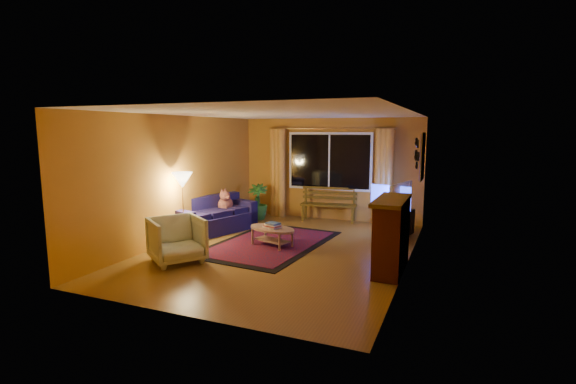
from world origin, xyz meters
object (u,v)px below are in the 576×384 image
at_px(bench, 328,213).
at_px(tv_console, 394,225).
at_px(sofa, 213,215).
at_px(floor_lamp, 183,208).
at_px(armchair, 177,238).
at_px(coffee_table, 272,237).

relative_size(bench, tv_console, 1.07).
bearing_deg(tv_console, bench, 164.12).
xyz_separation_m(sofa, floor_lamp, (-0.08, -0.95, 0.31)).
xyz_separation_m(floor_lamp, tv_console, (3.79, 2.01, -0.43)).
xyz_separation_m(armchair, floor_lamp, (-0.65, 1.07, 0.27)).
bearing_deg(coffee_table, tv_console, 37.85).
bearing_deg(sofa, floor_lamp, -75.66).
xyz_separation_m(sofa, coffee_table, (1.65, -0.53, -0.20)).
height_order(armchair, coffee_table, armchair).
distance_m(bench, coffee_table, 2.60).
height_order(sofa, coffee_table, sofa).
distance_m(sofa, armchair, 2.10).
distance_m(sofa, floor_lamp, 1.00).
relative_size(bench, armchair, 1.60).
bearing_deg(bench, sofa, -141.68).
bearing_deg(bench, tv_console, -37.17).
height_order(bench, sofa, sofa).
relative_size(bench, floor_lamp, 0.97).
height_order(bench, armchair, armchair).
bearing_deg(floor_lamp, coffee_table, 13.42).
relative_size(sofa, armchair, 2.24).
relative_size(sofa, floor_lamp, 1.36).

